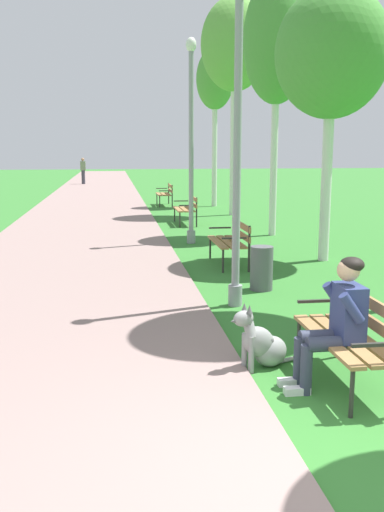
{
  "coord_description": "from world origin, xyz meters",
  "views": [
    {
      "loc": [
        -1.59,
        -3.29,
        2.21
      ],
      "look_at": [
        -0.63,
        3.63,
        0.9
      ],
      "focal_mm": 40.15,
      "sensor_mm": 36.0,
      "label": 1
    }
  ],
  "objects_px": {
    "person_seated_on_near_bench": "(337,318)",
    "litter_bin": "(262,268)",
    "birch_tree_third": "(332,54)",
    "park_bench_mid": "(232,239)",
    "birch_tree_fourth": "(277,41)",
    "birch_tree_fifth": "(234,46)",
    "park_bench_near": "(354,332)",
    "dog_grey": "(262,344)",
    "park_bench_far": "(187,207)",
    "lamp_post_near": "(237,142)",
    "lamp_post_mid": "(191,140)",
    "birch_tree_sixth": "(215,82)",
    "park_bench_furthest": "(166,193)",
    "pedestrian_distant": "(83,171)"
  },
  "relations": [
    {
      "from": "person_seated_on_near_bench",
      "to": "litter_bin",
      "type": "xyz_separation_m",
      "value": [
        0.29,
        3.79,
        -0.33
      ]
    },
    {
      "from": "birch_tree_third",
      "to": "park_bench_mid",
      "type": "bearing_deg",
      "value": -174.4
    },
    {
      "from": "birch_tree_third",
      "to": "birch_tree_fourth",
      "type": "distance_m",
      "value": 3.55
    },
    {
      "from": "birch_tree_third",
      "to": "birch_tree_fifth",
      "type": "relative_size",
      "value": 0.75
    },
    {
      "from": "park_bench_near",
      "to": "dog_grey",
      "type": "height_order",
      "value": "park_bench_near"
    },
    {
      "from": "person_seated_on_near_bench",
      "to": "birch_tree_fourth",
      "type": "distance_m",
      "value": 10.51
    },
    {
      "from": "park_bench_far",
      "to": "litter_bin",
      "type": "height_order",
      "value": "park_bench_far"
    },
    {
      "from": "dog_grey",
      "to": "litter_bin",
      "type": "bearing_deg",
      "value": 75.42
    },
    {
      "from": "dog_grey",
      "to": "lamp_post_near",
      "type": "xyz_separation_m",
      "value": [
        0.23,
        2.37,
        2.05
      ]
    },
    {
      "from": "park_bench_near",
      "to": "lamp_post_mid",
      "type": "distance_m",
      "value": 8.6
    },
    {
      "from": "birch_tree_sixth",
      "to": "park_bench_mid",
      "type": "bearing_deg",
      "value": -98.43
    },
    {
      "from": "dog_grey",
      "to": "litter_bin",
      "type": "relative_size",
      "value": 1.14
    },
    {
      "from": "person_seated_on_near_bench",
      "to": "birch_tree_sixth",
      "type": "xyz_separation_m",
      "value": [
        1.91,
        17.14,
        4.0
      ]
    },
    {
      "from": "lamp_post_mid",
      "to": "birch_tree_fourth",
      "type": "height_order",
      "value": "birch_tree_fourth"
    },
    {
      "from": "person_seated_on_near_bench",
      "to": "park_bench_furthest",
      "type": "bearing_deg",
      "value": 89.8
    },
    {
      "from": "birch_tree_fourth",
      "to": "birch_tree_fifth",
      "type": "bearing_deg",
      "value": 90.87
    },
    {
      "from": "birch_tree_fifth",
      "to": "park_bench_near",
      "type": "bearing_deg",
      "value": -97.26
    },
    {
      "from": "park_bench_furthest",
      "to": "birch_tree_sixth",
      "type": "xyz_separation_m",
      "value": [
        1.85,
        -0.5,
        4.17
      ]
    },
    {
      "from": "dog_grey",
      "to": "pedestrian_distant",
      "type": "relative_size",
      "value": 0.48
    },
    {
      "from": "park_bench_furthest",
      "to": "dog_grey",
      "type": "xyz_separation_m",
      "value": [
        -0.61,
        -17.06,
        -0.25
      ]
    },
    {
      "from": "birch_tree_fourth",
      "to": "birch_tree_sixth",
      "type": "distance_m",
      "value": 7.69
    },
    {
      "from": "park_bench_far",
      "to": "dog_grey",
      "type": "height_order",
      "value": "park_bench_far"
    },
    {
      "from": "park_bench_mid",
      "to": "birch_tree_fourth",
      "type": "height_order",
      "value": "birch_tree_fourth"
    },
    {
      "from": "park_bench_near",
      "to": "birch_tree_sixth",
      "type": "relative_size",
      "value": 0.25
    },
    {
      "from": "person_seated_on_near_bench",
      "to": "birch_tree_third",
      "type": "relative_size",
      "value": 0.24
    },
    {
      "from": "park_bench_far",
      "to": "person_seated_on_near_bench",
      "type": "distance_m",
      "value": 11.92
    },
    {
      "from": "park_bench_far",
      "to": "birch_tree_third",
      "type": "bearing_deg",
      "value": -71.42
    },
    {
      "from": "park_bench_near",
      "to": "lamp_post_mid",
      "type": "relative_size",
      "value": 0.32
    },
    {
      "from": "dog_grey",
      "to": "litter_bin",
      "type": "distance_m",
      "value": 3.33
    },
    {
      "from": "birch_tree_fifth",
      "to": "pedestrian_distant",
      "type": "bearing_deg",
      "value": 108.27
    },
    {
      "from": "park_bench_mid",
      "to": "birch_tree_fourth",
      "type": "relative_size",
      "value": 0.24
    },
    {
      "from": "pedestrian_distant",
      "to": "litter_bin",
      "type": "bearing_deg",
      "value": -81.66
    },
    {
      "from": "birch_tree_sixth",
      "to": "pedestrian_distant",
      "type": "relative_size",
      "value": 3.59
    },
    {
      "from": "park_bench_mid",
      "to": "dog_grey",
      "type": "bearing_deg",
      "value": -98.4
    },
    {
      "from": "lamp_post_near",
      "to": "birch_tree_fourth",
      "type": "bearing_deg",
      "value": 69.9
    },
    {
      "from": "person_seated_on_near_bench",
      "to": "birch_tree_third",
      "type": "distance_m",
      "value": 7.17
    },
    {
      "from": "lamp_post_near",
      "to": "park_bench_furthest",
      "type": "bearing_deg",
      "value": 88.53
    },
    {
      "from": "lamp_post_near",
      "to": "litter_bin",
      "type": "bearing_deg",
      "value": 54.5
    },
    {
      "from": "dog_grey",
      "to": "park_bench_near",
      "type": "bearing_deg",
      "value": -33.05
    },
    {
      "from": "birch_tree_fifth",
      "to": "pedestrian_distant",
      "type": "xyz_separation_m",
      "value": [
        -5.78,
        17.52,
        -4.62
      ]
    },
    {
      "from": "dog_grey",
      "to": "birch_tree_third",
      "type": "xyz_separation_m",
      "value": [
        2.7,
        5.42,
        3.71
      ]
    },
    {
      "from": "birch_tree_third",
      "to": "birch_tree_sixth",
      "type": "xyz_separation_m",
      "value": [
        -0.25,
        11.14,
        0.72
      ]
    },
    {
      "from": "park_bench_mid",
      "to": "litter_bin",
      "type": "bearing_deg",
      "value": -88.18
    },
    {
      "from": "park_bench_far",
      "to": "dog_grey",
      "type": "xyz_separation_m",
      "value": [
        -0.71,
        -11.34,
        -0.25
      ]
    },
    {
      "from": "person_seated_on_near_bench",
      "to": "pedestrian_distant",
      "type": "xyz_separation_m",
      "value": [
        -3.79,
        31.64,
        0.16
      ]
    },
    {
      "from": "park_bench_near",
      "to": "birch_tree_fourth",
      "type": "height_order",
      "value": "birch_tree_fourth"
    },
    {
      "from": "pedestrian_distant",
      "to": "birch_tree_third",
      "type": "bearing_deg",
      "value": -76.96
    },
    {
      "from": "birch_tree_third",
      "to": "litter_bin",
      "type": "xyz_separation_m",
      "value": [
        -1.86,
        -2.21,
        -3.62
      ]
    },
    {
      "from": "park_bench_furthest",
      "to": "lamp_post_near",
      "type": "height_order",
      "value": "lamp_post_near"
    },
    {
      "from": "park_bench_furthest",
      "to": "birch_tree_fifth",
      "type": "xyz_separation_m",
      "value": [
        1.93,
        -3.51,
        4.95
      ]
    }
  ]
}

